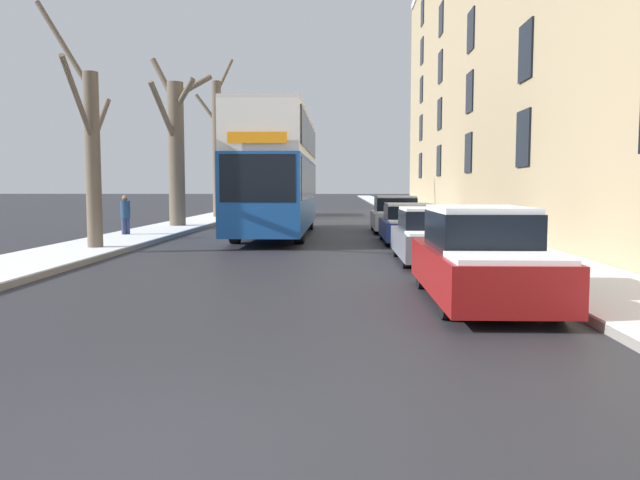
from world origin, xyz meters
TOP-DOWN VIEW (x-y plane):
  - ground_plane at (0.00, 0.00)m, footprint 320.00×320.00m
  - sidewalk_left at (-5.97, 53.00)m, footprint 2.50×130.00m
  - sidewalk_right at (5.97, 53.00)m, footprint 2.50×130.00m
  - terrace_facade_right at (11.71, 24.65)m, footprint 9.10×48.50m
  - bare_tree_left_0 at (-5.64, 13.23)m, footprint 1.79×3.21m
  - bare_tree_left_1 at (-5.86, 23.20)m, footprint 2.80×2.30m
  - bare_tree_left_2 at (-5.68, 31.52)m, footprint 2.18×3.15m
  - double_decker_bus at (-1.05, 19.69)m, footprint 2.49×11.63m
  - parked_car_0 at (3.62, 5.94)m, footprint 1.72×4.43m
  - parked_car_1 at (3.62, 11.34)m, footprint 1.71×3.94m
  - parked_car_2 at (3.62, 16.69)m, footprint 1.74×4.04m
  - parked_car_3 at (3.62, 21.66)m, footprint 1.88×4.12m
  - oncoming_van at (-1.95, 36.47)m, footprint 1.93×4.87m
  - pedestrian_left_sidewalk at (-6.37, 17.99)m, footprint 0.34×0.34m

SIDE VIEW (x-z plane):
  - ground_plane at x=0.00m, z-range 0.00..0.00m
  - sidewalk_left at x=-5.97m, z-range 0.00..0.16m
  - sidewalk_right at x=5.97m, z-range 0.00..0.16m
  - parked_car_2 at x=3.62m, z-range -0.04..1.27m
  - parked_car_1 at x=3.62m, z-range -0.05..1.30m
  - parked_car_3 at x=3.62m, z-range -0.06..1.43m
  - parked_car_0 at x=3.62m, z-range -0.07..1.48m
  - pedestrian_left_sidewalk at x=-6.37m, z-range 0.08..1.65m
  - oncoming_van at x=-1.95m, z-range 0.09..2.31m
  - double_decker_bus at x=-1.05m, z-range 0.29..4.84m
  - bare_tree_left_0 at x=-5.64m, z-range -0.67..6.37m
  - bare_tree_left_1 at x=-5.86m, z-range -0.18..7.34m
  - bare_tree_left_2 at x=-5.68m, z-range -0.34..8.93m
  - terrace_facade_right at x=11.71m, z-range 0.00..17.01m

